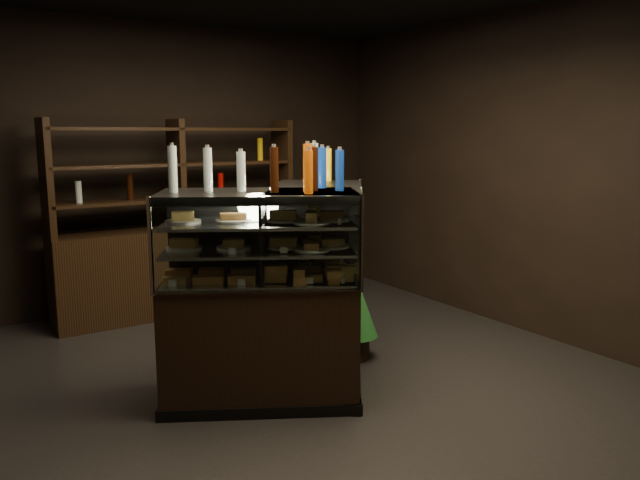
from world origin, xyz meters
The scene contains 7 objects.
ground centered at (0.00, 0.00, 0.00)m, with size 5.00×5.00×0.00m, color black.
room_shell centered at (0.00, 0.00, 1.94)m, with size 5.02×5.02×3.01m.
display_case centered at (-0.07, -0.28, 0.50)m, with size 1.97×1.50×1.48m.
food_display centered at (-0.07, -0.28, 1.12)m, with size 1.59×1.11×0.46m.
bottles_top centered at (-0.07, -0.28, 1.62)m, with size 1.41×0.97×0.30m.
potted_conifer centered at (0.68, -0.03, 0.48)m, with size 0.39×0.39×0.84m.
back_shelving centered at (-0.07, 2.05, 0.60)m, with size 2.56×0.51×2.00m.
Camera 1 is at (-2.20, -4.11, 1.87)m, focal length 35.00 mm.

